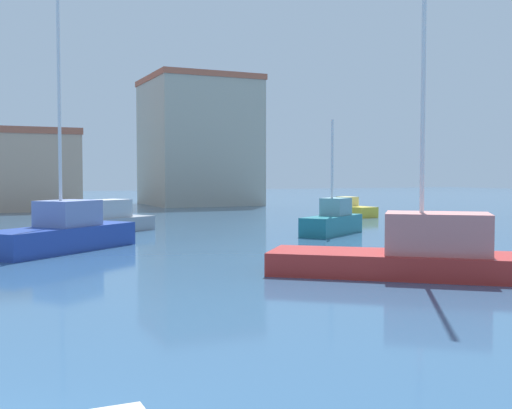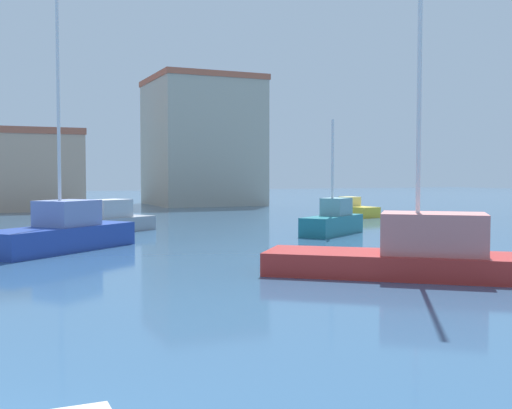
{
  "view_description": "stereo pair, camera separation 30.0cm",
  "coord_description": "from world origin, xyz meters",
  "px_view_note": "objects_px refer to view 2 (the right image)",
  "views": [
    {
      "loc": [
        1.06,
        -5.99,
        2.81
      ],
      "look_at": [
        12.76,
        19.72,
        1.44
      ],
      "focal_mm": 44.37,
      "sensor_mm": 36.0,
      "label": 1
    },
    {
      "loc": [
        1.34,
        -6.11,
        2.81
      ],
      "look_at": [
        12.76,
        19.72,
        1.44
      ],
      "focal_mm": 44.37,
      "sensor_mm": 36.0,
      "label": 2
    }
  ],
  "objects_px": {
    "motorboat_grey_near_pier": "(108,221)",
    "sailboat_red_behind_lamppost": "(422,254)",
    "sailboat_teal_far_left": "(333,221)",
    "motorboat_yellow_distant_north": "(352,210)",
    "sailboat_blue_mid_harbor": "(62,232)"
  },
  "relations": [
    {
      "from": "motorboat_grey_near_pier",
      "to": "sailboat_red_behind_lamppost",
      "type": "bearing_deg",
      "value": -72.35
    },
    {
      "from": "motorboat_grey_near_pier",
      "to": "sailboat_teal_far_left",
      "type": "distance_m",
      "value": 10.73
    },
    {
      "from": "sailboat_red_behind_lamppost",
      "to": "motorboat_grey_near_pier",
      "type": "xyz_separation_m",
      "value": [
        -5.32,
        16.72,
        -0.07
      ]
    },
    {
      "from": "sailboat_red_behind_lamppost",
      "to": "sailboat_teal_far_left",
      "type": "height_order",
      "value": "sailboat_red_behind_lamppost"
    },
    {
      "from": "motorboat_yellow_distant_north",
      "to": "sailboat_blue_mid_harbor",
      "type": "bearing_deg",
      "value": -149.48
    },
    {
      "from": "sailboat_red_behind_lamppost",
      "to": "motorboat_yellow_distant_north",
      "type": "distance_m",
      "value": 24.83
    },
    {
      "from": "sailboat_red_behind_lamppost",
      "to": "sailboat_blue_mid_harbor",
      "type": "bearing_deg",
      "value": 128.97
    },
    {
      "from": "motorboat_yellow_distant_north",
      "to": "sailboat_teal_far_left",
      "type": "bearing_deg",
      "value": -126.25
    },
    {
      "from": "sailboat_red_behind_lamppost",
      "to": "sailboat_blue_mid_harbor",
      "type": "xyz_separation_m",
      "value": [
        -8.23,
        10.17,
        0.05
      ]
    },
    {
      "from": "motorboat_grey_near_pier",
      "to": "sailboat_blue_mid_harbor",
      "type": "relative_size",
      "value": 0.53
    },
    {
      "from": "sailboat_red_behind_lamppost",
      "to": "sailboat_teal_far_left",
      "type": "bearing_deg",
      "value": 70.61
    },
    {
      "from": "sailboat_teal_far_left",
      "to": "sailboat_blue_mid_harbor",
      "type": "bearing_deg",
      "value": -173.9
    },
    {
      "from": "sailboat_red_behind_lamppost",
      "to": "motorboat_yellow_distant_north",
      "type": "relative_size",
      "value": 2.65
    },
    {
      "from": "sailboat_teal_far_left",
      "to": "sailboat_red_behind_lamppost",
      "type": "bearing_deg",
      "value": -109.39
    },
    {
      "from": "motorboat_yellow_distant_north",
      "to": "sailboat_teal_far_left",
      "type": "xyz_separation_m",
      "value": [
        -7.64,
        -10.42,
        0.19
      ]
    }
  ]
}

